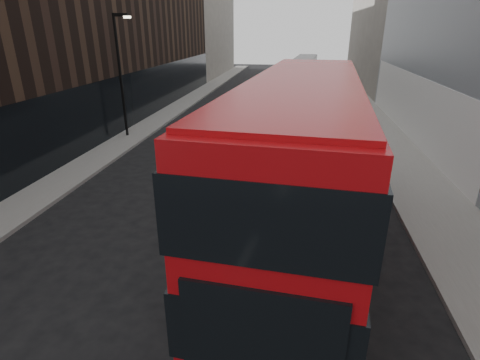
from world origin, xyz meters
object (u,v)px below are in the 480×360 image
at_px(red_bus, 301,157).
at_px(grey_bus, 305,70).
at_px(car_a, 262,169).
at_px(car_c, 317,112).
at_px(street_lamp, 121,68).
at_px(car_b, 297,133).

height_order(red_bus, grey_bus, red_bus).
height_order(red_bus, car_a, red_bus).
bearing_deg(car_c, grey_bus, 99.70).
height_order(car_a, car_c, car_c).
bearing_deg(grey_bus, street_lamp, -108.20).
relative_size(grey_bus, car_c, 2.21).
bearing_deg(street_lamp, car_a, -33.83).
bearing_deg(car_c, street_lamp, -144.63).
relative_size(grey_bus, car_a, 2.80).
bearing_deg(car_b, street_lamp, -179.37).
height_order(red_bus, car_c, red_bus).
xyz_separation_m(red_bus, car_a, (-1.60, 4.86, -2.24)).
height_order(grey_bus, car_a, grey_bus).
bearing_deg(car_c, car_b, -95.80).
bearing_deg(red_bus, grey_bus, 94.13).
bearing_deg(car_b, car_c, 75.18).
height_order(street_lamp, car_a, street_lamp).
relative_size(car_a, car_c, 0.79).
bearing_deg(car_a, street_lamp, 146.59).
bearing_deg(grey_bus, car_c, -82.81).
distance_m(car_b, car_c, 6.02).
bearing_deg(car_b, red_bus, -91.08).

